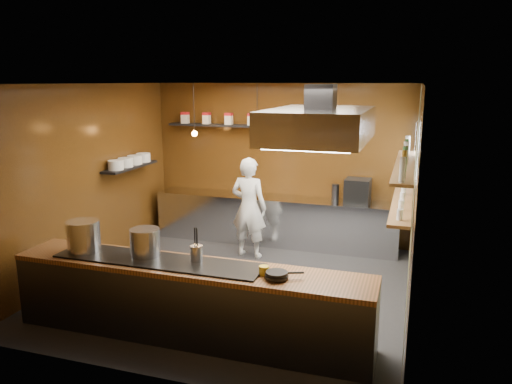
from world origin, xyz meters
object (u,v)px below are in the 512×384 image
at_px(espresso_machine, 358,191).
at_px(chef, 249,208).
at_px(stockpot_small, 145,242).
at_px(stockpot_large, 84,236).
at_px(extractor_hood, 320,124).

distance_m(espresso_machine, chef, 1.97).
relative_size(stockpot_small, espresso_machine, 0.83).
distance_m(stockpot_large, stockpot_small, 0.82).
relative_size(stockpot_large, stockpot_small, 1.12).
bearing_deg(stockpot_small, stockpot_large, -173.60).
xyz_separation_m(stockpot_large, espresso_machine, (2.96, 3.79, -0.02)).
bearing_deg(extractor_hood, stockpot_large, -156.06).
xyz_separation_m(stockpot_large, stockpot_small, (0.82, 0.09, -0.03)).
relative_size(extractor_hood, stockpot_small, 5.49).
distance_m(stockpot_small, espresso_machine, 4.28).
relative_size(extractor_hood, chef, 1.13).
height_order(stockpot_small, espresso_machine, espresso_machine).
bearing_deg(chef, stockpot_large, 73.46).
distance_m(extractor_hood, stockpot_small, 2.62).
height_order(extractor_hood, stockpot_large, extractor_hood).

